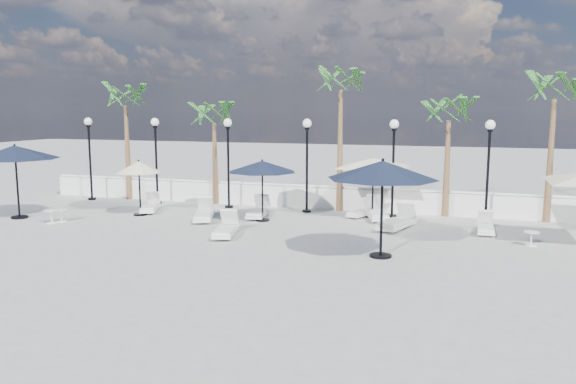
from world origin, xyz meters
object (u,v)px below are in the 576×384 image
(lounger_4, at_px, (362,212))
(parasol_navy_right, at_px, (383,170))
(lounger_3, at_px, (258,211))
(lounger_7, at_px, (486,227))
(lounger_2, at_px, (226,229))
(lounger_5, at_px, (397,222))
(parasol_cream_small, at_px, (139,168))
(lounger_1, at_px, (204,214))
(parasol_navy_left, at_px, (15,153))
(parasol_navy_mid, at_px, (262,167))
(lounger_0, at_px, (150,206))
(lounger_6, at_px, (377,213))
(parasol_cream_sq_a, at_px, (373,158))

(lounger_4, relative_size, parasol_navy_right, 0.53)
(lounger_3, height_order, lounger_7, lounger_3)
(lounger_2, xyz_separation_m, lounger_5, (5.36, 2.84, 0.03))
(parasol_cream_small, bearing_deg, lounger_1, -4.36)
(lounger_1, bearing_deg, lounger_5, -15.69)
(lounger_7, relative_size, parasol_navy_left, 0.51)
(lounger_5, bearing_deg, parasol_navy_mid, -162.74)
(lounger_0, xyz_separation_m, lounger_4, (8.58, 1.62, -0.02))
(lounger_2, distance_m, parasol_navy_mid, 3.37)
(lounger_4, height_order, lounger_6, lounger_6)
(lounger_6, bearing_deg, parasol_navy_left, 178.93)
(lounger_4, xyz_separation_m, lounger_6, (0.63, -0.36, 0.06))
(lounger_4, bearing_deg, lounger_1, -134.55)
(lounger_1, height_order, lounger_6, lounger_6)
(lounger_6, bearing_deg, parasol_navy_right, -97.80)
(lounger_3, distance_m, parasol_navy_right, 7.47)
(lounger_7, distance_m, parasol_navy_mid, 8.29)
(lounger_0, relative_size, parasol_cream_sq_a, 0.37)
(parasol_cream_sq_a, bearing_deg, lounger_1, -156.89)
(lounger_4, height_order, parasol_cream_small, parasol_cream_small)
(lounger_0, xyz_separation_m, parasol_navy_left, (-4.18, -2.74, 2.34))
(lounger_1, bearing_deg, parasol_cream_sq_a, 2.25)
(lounger_0, height_order, parasol_cream_small, parasol_cream_small)
(lounger_3, height_order, parasol_navy_mid, parasol_navy_mid)
(parasol_navy_mid, distance_m, parasol_cream_sq_a, 4.36)
(lounger_3, bearing_deg, lounger_2, -96.69)
(lounger_7, xyz_separation_m, parasol_navy_left, (-17.34, -2.72, 2.36))
(parasol_navy_right, bearing_deg, lounger_2, 168.35)
(lounger_3, bearing_deg, lounger_4, 10.68)
(parasol_cream_sq_a, bearing_deg, lounger_5, -58.26)
(lounger_0, relative_size, lounger_4, 1.12)
(parasol_navy_mid, bearing_deg, lounger_6, 21.44)
(parasol_navy_mid, bearing_deg, lounger_3, 123.03)
(lounger_1, height_order, lounger_4, lounger_1)
(lounger_2, distance_m, lounger_3, 3.43)
(lounger_0, bearing_deg, lounger_1, -40.33)
(lounger_2, height_order, lounger_5, lounger_5)
(lounger_4, relative_size, parasol_navy_left, 0.51)
(lounger_5, distance_m, parasol_cream_small, 10.31)
(lounger_2, bearing_deg, lounger_4, 38.32)
(lounger_5, xyz_separation_m, lounger_6, (-0.96, 1.59, -0.01))
(parasol_navy_mid, bearing_deg, parasol_cream_small, -175.48)
(lounger_1, relative_size, lounger_6, 0.96)
(lounger_0, height_order, lounger_2, lounger_2)
(parasol_navy_right, bearing_deg, parasol_cream_small, 160.92)
(lounger_4, xyz_separation_m, parasol_navy_mid, (-3.49, -1.98, 1.87))
(lounger_4, relative_size, parasol_cream_sq_a, 0.33)
(parasol_navy_left, bearing_deg, parasol_navy_mid, 14.42)
(parasol_navy_mid, xyz_separation_m, parasol_cream_sq_a, (3.89, 1.96, 0.26))
(lounger_1, xyz_separation_m, parasol_navy_right, (7.25, -3.29, 2.27))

